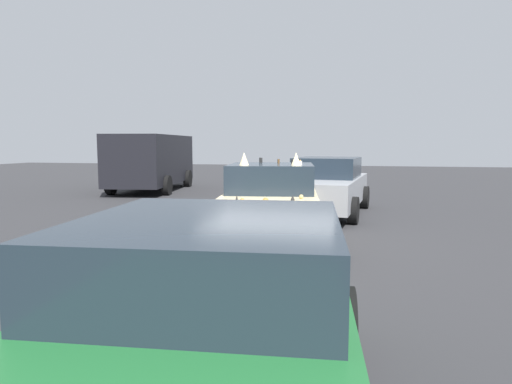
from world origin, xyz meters
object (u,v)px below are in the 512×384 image
object	(u,v)px
parked_van_near_left	(152,160)
parked_sedan_row_back_center	(200,344)
art_car_decorated	(271,201)
parked_sedan_behind_left	(326,186)

from	to	relation	value
parked_van_near_left	parked_sedan_row_back_center	distance (m)	15.64
art_car_decorated	parked_sedan_behind_left	size ratio (longest dim) A/B	1.01
parked_sedan_behind_left	parked_sedan_row_back_center	bearing A→B (deg)	5.83
parked_van_near_left	parked_sedan_behind_left	xyz separation A→B (m)	(-4.51, -7.11, -0.49)
parked_van_near_left	parked_sedan_row_back_center	bearing A→B (deg)	-161.14
parked_van_near_left	parked_sedan_row_back_center	size ratio (longest dim) A/B	1.26
art_car_decorated	parked_sedan_behind_left	world-z (taller)	art_car_decorated
parked_van_near_left	art_car_decorated	bearing A→B (deg)	-148.90
parked_sedan_behind_left	parked_sedan_row_back_center	xyz separation A→B (m)	(-9.51, 0.20, -0.04)
art_car_decorated	parked_van_near_left	bearing A→B (deg)	-148.53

